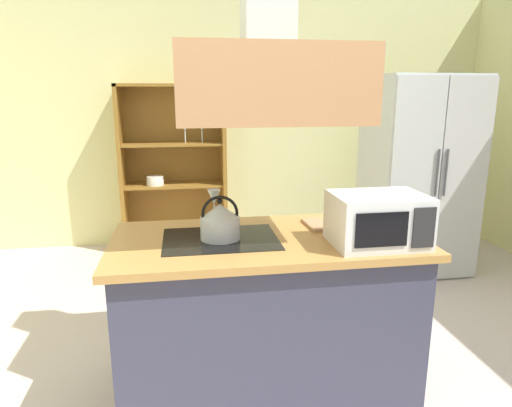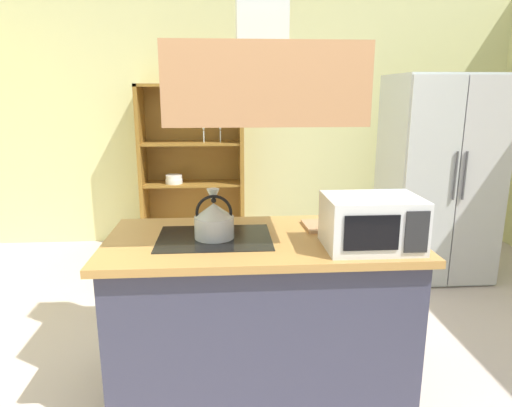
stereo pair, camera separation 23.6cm
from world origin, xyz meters
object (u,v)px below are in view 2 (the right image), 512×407
refrigerator (437,178)px  cutting_board (334,226)px  wine_glass_on_counter (213,198)px  kettle (214,220)px  microwave (372,222)px  dish_cabinet (193,176)px

refrigerator → cutting_board: bearing=-132.0°
cutting_board → wine_glass_on_counter: bearing=168.6°
kettle → microwave: (0.78, -0.21, 0.03)m
microwave → wine_glass_on_counter: bearing=147.6°
dish_cabinet → microwave: dish_cabinet is taller
refrigerator → kettle: (-1.98, -1.59, 0.09)m
refrigerator → dish_cabinet: refrigerator is taller
refrigerator → wine_glass_on_counter: (-1.99, -1.29, 0.15)m
dish_cabinet → wine_glass_on_counter: dish_cabinet is taller
refrigerator → microwave: bearing=-123.7°
refrigerator → kettle: size_ratio=7.77×
refrigerator → wine_glass_on_counter: 2.37m
refrigerator → dish_cabinet: size_ratio=1.04×
cutting_board → wine_glass_on_counter: size_ratio=1.65×
refrigerator → dish_cabinet: 2.48m
cutting_board → microwave: size_ratio=0.74×
microwave → cutting_board: bearing=104.9°
wine_glass_on_counter → microwave: bearing=-32.4°
kettle → cutting_board: size_ratio=0.69×
cutting_board → dish_cabinet: bearing=111.6°
cutting_board → wine_glass_on_counter: (-0.69, 0.14, 0.14)m
kettle → microwave: 0.81m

